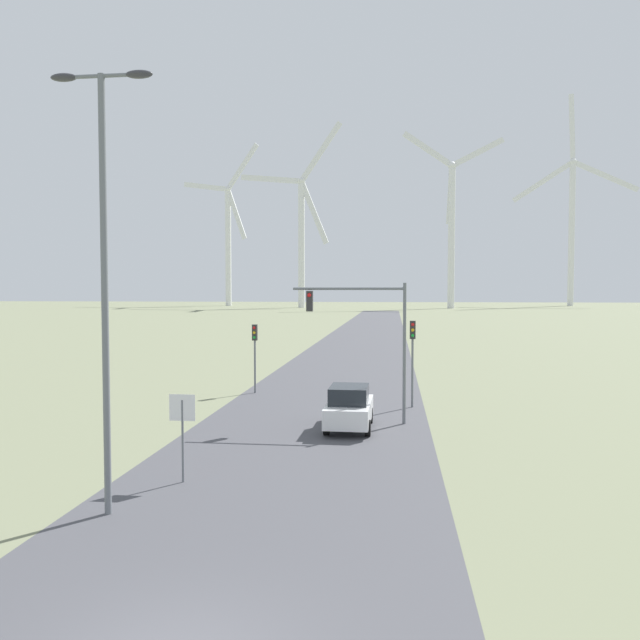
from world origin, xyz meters
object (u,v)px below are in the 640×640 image
traffic_light_mast_overhead (365,323)px  wind_turbine_far_left (228,233)px  stop_sign_near (182,421)px  wind_turbine_right (572,217)px  traffic_light_post_near_left (255,343)px  wind_turbine_center (452,221)px  car_approaching (349,407)px  traffic_light_post_near_right (413,344)px  streetlamp (104,247)px  wind_turbine_left (301,227)px

traffic_light_mast_overhead → wind_turbine_far_left: (-60.54, 202.13, 22.80)m
stop_sign_near → wind_turbine_right: (71.68, 222.90, 31.10)m
traffic_light_post_near_left → wind_turbine_center: (26.18, 169.91, 25.16)m
traffic_light_post_near_left → car_approaching: bearing=-55.1°
traffic_light_post_near_right → traffic_light_mast_overhead: size_ratio=0.70×
traffic_light_mast_overhead → wind_turbine_far_left: size_ratio=0.10×
traffic_light_post_near_right → wind_turbine_right: bearing=72.9°
car_approaching → wind_turbine_right: (67.18, 215.04, 32.07)m
traffic_light_post_near_right → wind_turbine_far_left: size_ratio=0.07×
streetlamp → traffic_light_post_near_right: size_ratio=2.62×
wind_turbine_right → wind_turbine_left: bearing=-160.7°
traffic_light_post_near_left → wind_turbine_center: wind_turbine_center is taller
streetlamp → traffic_light_post_near_left: streetlamp is taller
car_approaching → wind_turbine_right: size_ratio=0.05×
wind_turbine_far_left → wind_turbine_right: size_ratio=0.77×
stop_sign_near → wind_turbine_far_left: 219.87m
stop_sign_near → traffic_light_mast_overhead: traffic_light_mast_overhead is taller
wind_turbine_far_left → wind_turbine_center: 83.95m
wind_turbine_far_left → traffic_light_post_near_right: bearing=-72.4°
stop_sign_near → wind_turbine_center: 189.76m
traffic_light_post_near_left → wind_turbine_right: 221.12m
stop_sign_near → car_approaching: (4.50, 7.86, -0.97)m
wind_turbine_right → traffic_light_mast_overhead: bearing=-107.3°
traffic_light_post_near_left → wind_turbine_center: size_ratio=0.07×
wind_turbine_left → wind_turbine_center: (49.09, -2.99, 1.17)m
wind_turbine_right → wind_turbine_center: bearing=-142.1°
traffic_light_post_near_right → wind_turbine_far_left: wind_turbine_far_left is taller
wind_turbine_far_left → wind_turbine_left: bearing=-35.2°
traffic_light_mast_overhead → wind_turbine_left: size_ratio=0.10×
wind_turbine_far_left → wind_turbine_right: (127.12, 11.65, 5.78)m
streetlamp → wind_turbine_far_left: size_ratio=0.19×
traffic_light_mast_overhead → car_approaching: (-0.60, -1.27, -3.50)m
streetlamp → traffic_light_mast_overhead: 13.66m
stop_sign_near → wind_turbine_left: bearing=97.3°
traffic_light_post_near_left → wind_turbine_left: bearing=97.5°
streetlamp → wind_turbine_center: 192.04m
traffic_light_post_near_left → stop_sign_near: bearing=-84.9°
streetlamp → wind_turbine_center: size_ratio=0.20×
streetlamp → wind_turbine_far_left: bearing=104.3°
traffic_light_post_near_right → wind_turbine_center: 175.89m
wind_turbine_right → stop_sign_near: bearing=-107.8°
wind_turbine_right → car_approaching: bearing=-107.3°
stop_sign_near → traffic_light_post_near_left: traffic_light_post_near_left is taller
wind_turbine_right → wind_turbine_far_left: bearing=-174.8°
streetlamp → wind_turbine_right: size_ratio=0.15×
stop_sign_near → wind_turbine_left: (-24.38, 189.31, 24.97)m
stop_sign_near → car_approaching: bearing=60.2°
wind_turbine_center → traffic_light_post_near_right: bearing=-95.7°
stop_sign_near → wind_turbine_far_left: size_ratio=0.05×
car_approaching → wind_turbine_center: bearing=83.5°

